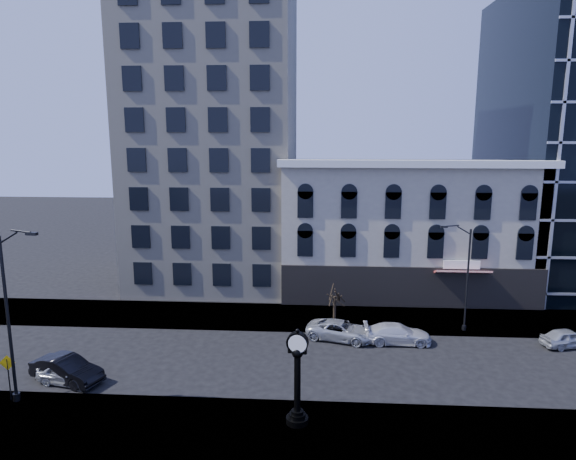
# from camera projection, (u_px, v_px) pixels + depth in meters

# --- Properties ---
(ground) EXTENTS (160.00, 160.00, 0.00)m
(ground) POSITION_uv_depth(u_px,v_px,m) (254.00, 361.00, 33.61)
(ground) COLOR black
(ground) RESTS_ON ground
(sidewalk_far) EXTENTS (160.00, 6.00, 0.12)m
(sidewalk_far) POSITION_uv_depth(u_px,v_px,m) (266.00, 316.00, 41.43)
(sidewalk_far) COLOR gray
(sidewalk_far) RESTS_ON ground
(sidewalk_near) EXTENTS (160.00, 6.00, 0.12)m
(sidewalk_near) POSITION_uv_depth(u_px,v_px,m) (233.00, 430.00, 25.76)
(sidewalk_near) COLOR gray
(sidewalk_near) RESTS_ON ground
(cream_tower) EXTENTS (15.90, 15.40, 42.50)m
(cream_tower) POSITION_uv_depth(u_px,v_px,m) (213.00, 82.00, 48.76)
(cream_tower) COLOR beige
(cream_tower) RESTS_ON ground
(victorian_row) EXTENTS (22.60, 11.19, 12.50)m
(victorian_row) POSITION_uv_depth(u_px,v_px,m) (404.00, 228.00, 47.27)
(victorian_row) COLOR #B9B099
(victorian_row) RESTS_ON ground
(street_clock) EXTENTS (1.16, 1.16, 5.12)m
(street_clock) POSITION_uv_depth(u_px,v_px,m) (297.00, 381.00, 25.88)
(street_clock) COLOR black
(street_clock) RESTS_ON sidewalk_near
(street_lamp_near) EXTENTS (2.56, 0.54, 9.90)m
(street_lamp_near) POSITION_uv_depth(u_px,v_px,m) (15.00, 271.00, 26.93)
(street_lamp_near) COLOR black
(street_lamp_near) RESTS_ON sidewalk_near
(street_lamp_far) EXTENTS (2.11, 0.32, 8.16)m
(street_lamp_far) POSITION_uv_depth(u_px,v_px,m) (461.00, 250.00, 37.39)
(street_lamp_far) COLOR black
(street_lamp_far) RESTS_ON sidewalk_far
(bare_tree_far) EXTENTS (2.22, 2.22, 3.80)m
(bare_tree_far) POSITION_uv_depth(u_px,v_px,m) (335.00, 290.00, 38.78)
(bare_tree_far) COLOR black
(bare_tree_far) RESTS_ON sidewalk_far
(warning_sign) EXTENTS (0.87, 0.10, 2.67)m
(warning_sign) POSITION_uv_depth(u_px,v_px,m) (8.00, 370.00, 28.15)
(warning_sign) COLOR black
(warning_sign) RESTS_ON sidewalk_near
(car_near_a) EXTENTS (4.03, 2.26, 1.29)m
(car_near_a) POSITION_uv_depth(u_px,v_px,m) (69.00, 373.00, 30.51)
(car_near_a) COLOR #A5A8AD
(car_near_a) RESTS_ON ground
(car_near_b) EXTENTS (4.91, 3.12, 1.53)m
(car_near_b) POSITION_uv_depth(u_px,v_px,m) (67.00, 369.00, 30.76)
(car_near_b) COLOR black
(car_near_b) RESTS_ON ground
(car_far_a) EXTENTS (5.29, 3.49, 1.35)m
(car_far_a) POSITION_uv_depth(u_px,v_px,m) (340.00, 330.00, 36.96)
(car_far_a) COLOR #A5A8AD
(car_far_a) RESTS_ON ground
(car_far_b) EXTENTS (4.77, 1.98, 1.38)m
(car_far_b) POSITION_uv_depth(u_px,v_px,m) (397.00, 334.00, 36.32)
(car_far_b) COLOR silver
(car_far_b) RESTS_ON ground
(car_far_c) EXTENTS (4.00, 2.37, 1.28)m
(car_far_c) POSITION_uv_depth(u_px,v_px,m) (568.00, 338.00, 35.71)
(car_far_c) COLOR #A5A8AD
(car_far_c) RESTS_ON ground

